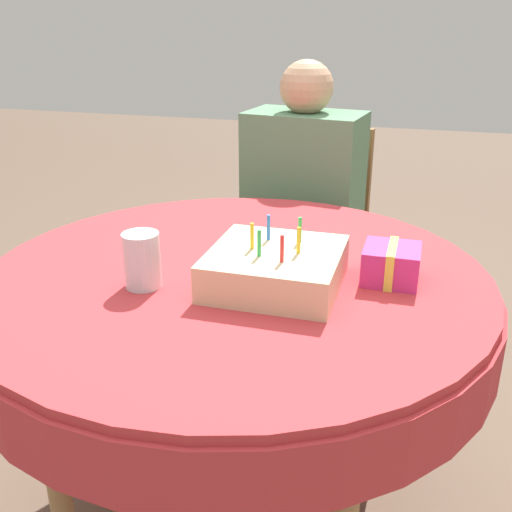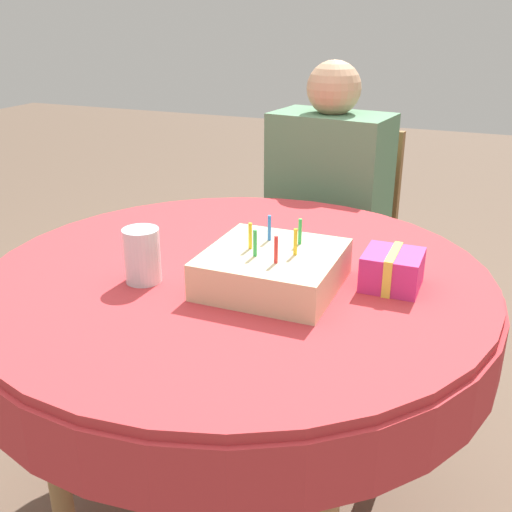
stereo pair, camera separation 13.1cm
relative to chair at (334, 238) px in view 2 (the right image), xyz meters
name	(u,v)px [view 2 (the right image)]	position (x,y,z in m)	size (l,w,h in m)	color
ground_plane	(240,511)	(0.01, -0.89, -0.49)	(12.00, 12.00, 0.00)	brown
dining_table	(237,303)	(0.01, -0.89, 0.15)	(1.16, 1.16, 0.72)	#BC3338
chair	(334,238)	(0.00, 0.00, 0.00)	(0.48, 0.48, 0.88)	brown
person	(326,194)	(-0.01, -0.09, 0.19)	(0.42, 0.36, 1.12)	tan
birthday_cake	(273,269)	(0.11, -0.94, 0.27)	(0.27, 0.27, 0.14)	beige
drinking_glass	(142,255)	(-0.16, -1.02, 0.29)	(0.08, 0.08, 0.12)	silver
gift_box	(392,270)	(0.35, -0.84, 0.27)	(0.12, 0.13, 0.08)	#D13384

